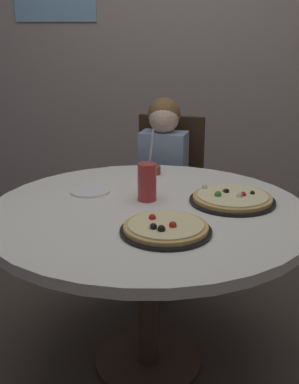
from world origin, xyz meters
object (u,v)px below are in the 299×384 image
at_px(diner_child, 160,204).
at_px(pizza_cheese, 232,199).
at_px(soda_cup, 147,182).
at_px(pizza_veggie, 166,228).
at_px(plate_small, 90,191).
at_px(dining_table, 148,227).
at_px(chair_wooden, 167,187).
at_px(sauce_bowl, 154,170).

relative_size(diner_child, pizza_cheese, 3.01).
bearing_deg(pizza_cheese, soda_cup, -178.94).
height_order(pizza_veggie, soda_cup, soda_cup).
bearing_deg(plate_small, soda_cup, -16.83).
relative_size(dining_table, chair_wooden, 1.38).
xyz_separation_m(chair_wooden, sauce_bowl, (-0.04, -0.47, 0.24)).
bearing_deg(plate_small, pizza_veggie, -49.10).
xyz_separation_m(chair_wooden, plate_small, (-0.29, -0.78, 0.22)).
height_order(chair_wooden, sauce_bowl, chair_wooden).
bearing_deg(soda_cup, plate_small, 163.17).
bearing_deg(sauce_bowl, pizza_cheese, -46.41).
height_order(chair_wooden, pizza_veggie, chair_wooden).
bearing_deg(chair_wooden, pizza_veggie, -86.57).
bearing_deg(diner_child, dining_table, -89.03).
distance_m(dining_table, sauce_bowl, 0.50).
height_order(sauce_bowl, plate_small, sauce_bowl).
bearing_deg(chair_wooden, diner_child, -99.20).
bearing_deg(pizza_veggie, pizza_cheese, 53.95).
height_order(pizza_cheese, sauce_bowl, pizza_cheese).
height_order(diner_child, sauce_bowl, diner_child).
relative_size(chair_wooden, sauce_bowl, 13.57).
relative_size(pizza_veggie, sauce_bowl, 4.72).
bearing_deg(dining_table, pizza_veggie, -70.66).
bearing_deg(soda_cup, diner_child, 89.88).
height_order(dining_table, plate_small, plate_small).
bearing_deg(dining_table, soda_cup, 99.02).
relative_size(diner_child, soda_cup, 3.52).
distance_m(soda_cup, plate_small, 0.29).
xyz_separation_m(pizza_cheese, sauce_bowl, (-0.37, 0.39, 0.00)).
bearing_deg(sauce_bowl, chair_wooden, 85.23).
xyz_separation_m(dining_table, chair_wooden, (0.02, 0.96, -0.13)).
relative_size(chair_wooden, soda_cup, 3.09).
bearing_deg(pizza_veggie, dining_table, 109.34).
distance_m(pizza_veggie, soda_cup, 0.36).
relative_size(dining_table, pizza_cheese, 3.66).
height_order(pizza_veggie, pizza_cheese, same).
bearing_deg(dining_table, plate_small, 148.33).
height_order(pizza_cheese, plate_small, pizza_cheese).
distance_m(diner_child, pizza_cheese, 0.82).
bearing_deg(pizza_veggie, chair_wooden, 93.43).
distance_m(chair_wooden, sauce_bowl, 0.53).
bearing_deg(pizza_veggie, diner_child, 95.64).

